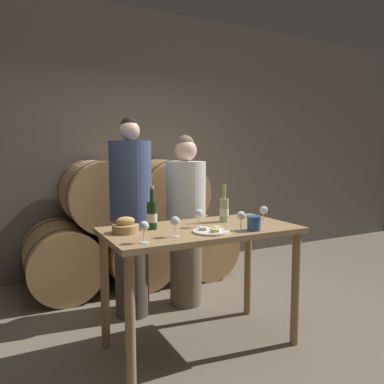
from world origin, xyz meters
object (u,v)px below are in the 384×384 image
object	(u,v)px
tasting_table	(201,246)
person_left	(131,217)
wine_bottle_red	(152,215)
wine_glass_far_left	(144,227)
wine_glass_far_right	(264,211)
blue_crock	(254,223)
bread_basket	(125,227)
wine_bottle_white	(224,210)
cheese_plate	(211,231)
wine_glass_center	(199,214)
person_right	(186,220)
wine_glass_left	(175,222)
wine_glass_right	(241,216)

from	to	relation	value
tasting_table	person_left	xyz separation A→B (m)	(-0.29, 0.77, 0.12)
wine_bottle_red	wine_glass_far_left	world-z (taller)	wine_bottle_red
wine_bottle_red	wine_glass_far_right	bearing A→B (deg)	-11.96
blue_crock	wine_glass_far_right	xyz separation A→B (m)	(0.23, 0.19, 0.04)
bread_basket	wine_glass_far_right	distance (m)	1.08
wine_bottle_white	cheese_plate	bearing A→B (deg)	-134.05
wine_bottle_red	wine_glass_far_left	xyz separation A→B (m)	(-0.19, -0.36, -0.01)
bread_basket	wine_glass_center	xyz separation A→B (m)	(0.54, -0.06, 0.06)
tasting_table	wine_bottle_red	distance (m)	0.43
person_right	bread_basket	size ratio (longest dim) A/B	9.01
tasting_table	person_left	bearing A→B (deg)	110.39
wine_glass_far_left	wine_bottle_white	bearing A→B (deg)	24.72
wine_glass_left	wine_bottle_red	bearing A→B (deg)	98.58
wine_glass_center	person_right	bearing A→B (deg)	70.93
person_right	wine_glass_left	size ratio (longest dim) A/B	11.92
wine_glass_left	wine_glass_right	distance (m)	0.51
tasting_table	wine_bottle_red	xyz separation A→B (m)	(-0.34, 0.11, 0.24)
person_left	wine_glass_center	distance (m)	0.81
person_right	wine_bottle_white	world-z (taller)	person_right
wine_glass_far_left	blue_crock	bearing A→B (deg)	-0.62
tasting_table	cheese_plate	distance (m)	0.23
wine_glass_far_right	tasting_table	bearing A→B (deg)	172.18
person_left	bread_basket	size ratio (longest dim) A/B	9.83
tasting_table	wine_glass_far_left	world-z (taller)	wine_glass_far_left
person_left	wine_glass_right	world-z (taller)	person_left
person_right	wine_glass_far_right	bearing A→B (deg)	-72.66
wine_bottle_red	wine_glass_far_right	xyz separation A→B (m)	(0.86, -0.18, -0.01)
wine_bottle_white	person_right	bearing A→B (deg)	91.80
tasting_table	bread_basket	world-z (taller)	bread_basket
wine_bottle_white	wine_bottle_red	bearing A→B (deg)	-179.06
wine_glass_center	wine_glass_far_right	bearing A→B (deg)	-9.42
wine_glass_far_left	wine_glass_center	distance (m)	0.59
wine_glass_right	bread_basket	bearing A→B (deg)	159.61
cheese_plate	wine_glass_center	xyz separation A→B (m)	(0.01, 0.20, 0.09)
person_left	cheese_plate	size ratio (longest dim) A/B	6.98
person_right	cheese_plate	xyz separation A→B (m)	(-0.27, -0.95, 0.10)
cheese_plate	wine_glass_far_left	bearing A→B (deg)	-172.28
tasting_table	wine_glass_center	xyz separation A→B (m)	(-0.01, 0.02, 0.24)
blue_crock	wine_glass_center	world-z (taller)	wine_glass_center
wine_bottle_red	wine_glass_far_left	bearing A→B (deg)	-117.97
wine_bottle_red	wine_bottle_white	xyz separation A→B (m)	(0.62, 0.01, -0.01)
wine_glass_far_right	wine_glass_center	bearing A→B (deg)	170.58
person_left	blue_crock	size ratio (longest dim) A/B	16.89
blue_crock	wine_bottle_white	bearing A→B (deg)	91.62
person_left	wine_glass_left	bearing A→B (deg)	-90.55
tasting_table	wine_glass_left	distance (m)	0.42
bread_basket	wine_glass_right	distance (m)	0.82
wine_bottle_white	person_left	bearing A→B (deg)	130.79
bread_basket	wine_glass_left	bearing A→B (deg)	-46.31
wine_glass_center	wine_glass_far_right	world-z (taller)	same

